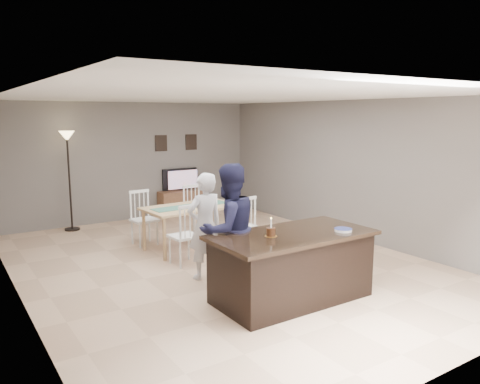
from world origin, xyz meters
TOP-DOWN VIEW (x-y plane):
  - floor at (0.00, 0.00)m, footprint 8.00×8.00m
  - room_shell at (0.00, 0.00)m, footprint 8.00×8.00m
  - kitchen_island at (0.00, -1.80)m, footprint 2.15×1.10m
  - tv_console at (1.20, 3.77)m, footprint 1.20×0.40m
  - television at (1.20, 3.84)m, footprint 0.91×0.12m
  - tv_screen_glow at (1.20, 3.76)m, footprint 0.78×0.00m
  - picture_frames at (1.15, 3.98)m, footprint 1.10×0.02m
  - doorway at (-2.99, -2.30)m, footprint 0.00×2.10m
  - woman at (-0.54, -0.45)m, footprint 0.59×0.40m
  - man at (-0.59, -1.18)m, footprint 0.92×0.74m
  - birthday_cake at (-0.33, -1.77)m, footprint 0.16×0.16m
  - plate_stack at (0.62, -2.09)m, footprint 0.23×0.23m
  - dining_table at (0.01, 1.07)m, footprint 1.73×1.98m
  - floor_lamp at (-1.47, 3.68)m, footprint 0.31×0.31m

SIDE VIEW (x-z plane):
  - floor at x=0.00m, z-range 0.00..0.00m
  - tv_console at x=1.20m, z-range 0.00..0.60m
  - kitchen_island at x=0.00m, z-range 0.00..0.90m
  - dining_table at x=0.01m, z-range 0.14..1.16m
  - woman at x=-0.54m, z-range 0.00..1.59m
  - television at x=1.20m, z-range 0.60..1.13m
  - tv_screen_glow at x=1.20m, z-range 0.48..1.26m
  - man at x=-0.59m, z-range 0.00..1.79m
  - plate_stack at x=0.62m, z-range 0.90..0.94m
  - birthday_cake at x=-0.33m, z-range 0.84..1.08m
  - doorway at x=-2.99m, z-range -0.07..2.58m
  - floor_lamp at x=-1.47m, z-range 0.58..2.66m
  - room_shell at x=0.00m, z-range -2.32..5.68m
  - picture_frames at x=1.15m, z-range 1.56..1.94m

